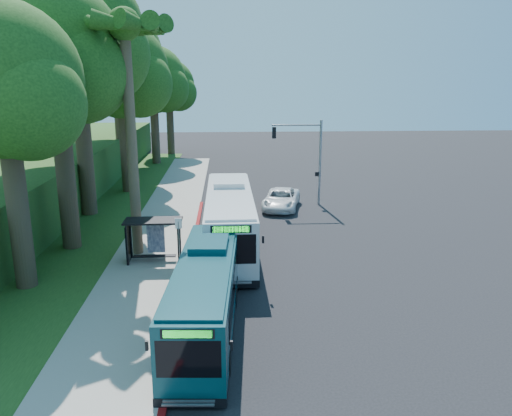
{
  "coord_description": "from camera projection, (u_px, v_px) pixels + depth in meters",
  "views": [
    {
      "loc": [
        -2.88,
        -30.04,
        10.15
      ],
      "look_at": [
        -1.0,
        1.0,
        2.11
      ],
      "focal_mm": 35.0,
      "sensor_mm": 36.0,
      "label": 1
    }
  ],
  "objects": [
    {
      "name": "tree_5",
      "position": [
        169.0,
        88.0,
        67.53
      ],
      "size": [
        7.35,
        7.0,
        12.86
      ],
      "color": "#382B1E",
      "rests_on": "ground"
    },
    {
      "name": "bus_shelter",
      "position": [
        150.0,
        232.0,
        28.1
      ],
      "size": [
        3.2,
        1.51,
        2.55
      ],
      "color": "black",
      "rests_on": "ground"
    },
    {
      "name": "tree_6",
      "position": [
        5.0,
        89.0,
        22.74
      ],
      "size": [
        7.56,
        7.2,
        13.74
      ],
      "color": "#382B1E",
      "rests_on": "ground"
    },
    {
      "name": "tree_0",
      "position": [
        56.0,
        60.0,
        28.19
      ],
      "size": [
        8.4,
        8.0,
        15.7
      ],
      "color": "#382B1E",
      "rests_on": "ground"
    },
    {
      "name": "teal_bus",
      "position": [
        206.0,
        292.0,
        20.72
      ],
      "size": [
        3.0,
        11.04,
        3.26
      ],
      "rotation": [
        0.0,
        0.0,
        -0.06
      ],
      "color": "#0B363E",
      "rests_on": "ground"
    },
    {
      "name": "sidewalk",
      "position": [
        157.0,
        245.0,
        31.3
      ],
      "size": [
        4.5,
        70.0,
        0.12
      ],
      "primitive_type": "cube",
      "color": "gray",
      "rests_on": "ground"
    },
    {
      "name": "white_bus",
      "position": [
        230.0,
        218.0,
        30.58
      ],
      "size": [
        2.85,
        13.01,
        3.88
      ],
      "rotation": [
        0.0,
        0.0,
        0.0
      ],
      "color": "silver",
      "rests_on": "ground"
    },
    {
      "name": "palm_tree",
      "position": [
        125.0,
        36.0,
        26.71
      ],
      "size": [
        4.2,
        4.2,
        14.4
      ],
      "color": "#4C3F2D",
      "rests_on": "ground"
    },
    {
      "name": "tree_4",
      "position": [
        154.0,
        83.0,
        59.55
      ],
      "size": [
        8.4,
        8.0,
        14.14
      ],
      "color": "#382B1E",
      "rests_on": "ground"
    },
    {
      "name": "ground",
      "position": [
        273.0,
        244.0,
        31.74
      ],
      "size": [
        140.0,
        140.0,
        0.0
      ],
      "primitive_type": "plane",
      "color": "black",
      "rests_on": "ground"
    },
    {
      "name": "tree_1",
      "position": [
        77.0,
        42.0,
        35.48
      ],
      "size": [
        10.5,
        10.0,
        18.26
      ],
      "color": "#382B1E",
      "rests_on": "ground"
    },
    {
      "name": "grass_verge",
      "position": [
        86.0,
        225.0,
        35.8
      ],
      "size": [
        8.0,
        70.0,
        0.06
      ],
      "primitive_type": "cube",
      "color": "#234719",
      "rests_on": "ground"
    },
    {
      "name": "stop_sign_pole",
      "position": [
        179.0,
        238.0,
        26.07
      ],
      "size": [
        0.35,
        0.06,
        3.17
      ],
      "color": "gray",
      "rests_on": "ground"
    },
    {
      "name": "traffic_signal_pole",
      "position": [
        308.0,
        152.0,
        40.52
      ],
      "size": [
        4.1,
        0.3,
        7.0
      ],
      "color": "gray",
      "rests_on": "ground"
    },
    {
      "name": "tree_2",
      "position": [
        122.0,
        75.0,
        43.87
      ],
      "size": [
        8.82,
        8.4,
        15.12
      ],
      "color": "#382B1E",
      "rests_on": "ground"
    },
    {
      "name": "pickup",
      "position": [
        281.0,
        199.0,
        40.24
      ],
      "size": [
        3.84,
        6.11,
        1.57
      ],
      "primitive_type": "imported",
      "rotation": [
        0.0,
        0.0,
        -0.23
      ],
      "color": "white",
      "rests_on": "ground"
    },
    {
      "name": "tree_3",
      "position": [
        117.0,
        61.0,
        51.1
      ],
      "size": [
        10.08,
        9.6,
        17.28
      ],
      "color": "#382B1E",
      "rests_on": "ground"
    },
    {
      "name": "red_curb",
      "position": [
        189.0,
        267.0,
        27.56
      ],
      "size": [
        0.25,
        30.0,
        0.13
      ],
      "primitive_type": "cube",
      "color": "maroon",
      "rests_on": "ground"
    }
  ]
}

